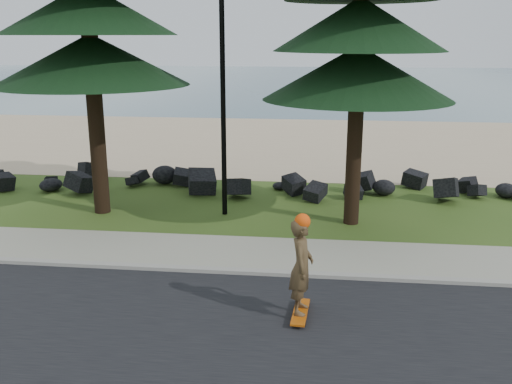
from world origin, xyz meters
TOP-DOWN VIEW (x-y plane):
  - ground at (0.00, 0.00)m, footprint 160.00×160.00m
  - road at (0.00, -4.50)m, footprint 160.00×7.00m
  - kerb at (0.00, -0.90)m, footprint 160.00×0.20m
  - sidewalk at (0.00, 0.20)m, footprint 160.00×2.00m
  - beach_sand at (0.00, 14.50)m, footprint 160.00×15.00m
  - ocean at (0.00, 51.00)m, footprint 160.00×58.00m
  - seawall_boulders at (0.00, 5.60)m, footprint 60.00×2.40m
  - lamp_post at (0.00, 3.20)m, footprint 0.25×0.14m
  - skateboarder at (2.35, -2.67)m, footprint 0.45×1.05m

SIDE VIEW (x-z plane):
  - ground at x=0.00m, z-range 0.00..0.00m
  - seawall_boulders at x=0.00m, z-range -0.55..0.55m
  - ocean at x=0.00m, z-range 0.00..0.01m
  - beach_sand at x=0.00m, z-range 0.00..0.01m
  - road at x=0.00m, z-range 0.00..0.02m
  - sidewalk at x=0.00m, z-range 0.00..0.08m
  - kerb at x=0.00m, z-range 0.00..0.10m
  - skateboarder at x=2.35m, z-range 0.01..1.93m
  - lamp_post at x=0.00m, z-range 0.06..8.20m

